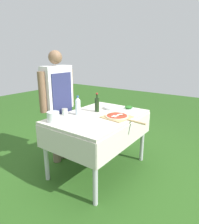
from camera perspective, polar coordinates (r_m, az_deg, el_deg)
The scene contains 10 objects.
ground_plane at distance 2.92m, azimuth -0.33°, elevation -15.86°, with size 12.00×12.00×0.00m, color #2D5B1E.
prep_table at distance 2.62m, azimuth -0.36°, elevation -3.14°, with size 1.29×0.90×0.79m.
person_cook at distance 2.87m, azimuth -11.82°, elevation 3.71°, with size 0.60×0.20×1.60m.
pizza_on_peel at distance 2.51m, azimuth 5.28°, elevation -1.32°, with size 0.35×0.58×0.05m.
oil_bottle at distance 2.74m, azimuth -0.72°, elevation 2.21°, with size 0.06×0.06×0.26m.
water_bottle at distance 2.61m, azimuth -6.20°, elevation 1.73°, with size 0.07×0.07×0.25m.
herb_container at distance 2.94m, azimuth 8.30°, elevation 1.32°, with size 0.17×0.15×0.04m.
mixing_tub at distance 2.41m, azimuth -13.09°, elevation -1.30°, with size 0.15×0.15×0.12m, color silver.
plate_stack at distance 2.91m, azimuth 3.66°, elevation 1.27°, with size 0.24×0.24×0.03m.
sauce_jar at distance 2.64m, azimuth -9.89°, elevation -0.07°, with size 0.08×0.08×0.09m.
Camera 1 is at (-2.00, -1.46, 1.55)m, focal length 32.00 mm.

